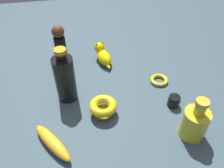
% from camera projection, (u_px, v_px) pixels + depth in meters
% --- Properties ---
extents(ground, '(2.00, 2.00, 0.00)m').
position_uv_depth(ground, '(112.00, 95.00, 0.95)').
color(ground, '#384C56').
extents(bangle, '(0.08, 0.08, 0.02)m').
position_uv_depth(bangle, '(159.00, 80.00, 1.01)').
color(bangle, gold).
rests_on(bangle, ground).
extents(person_figure_adult, '(0.07, 0.07, 0.19)m').
position_uv_depth(person_figure_adult, '(60.00, 45.00, 1.04)').
color(person_figure_adult, black).
rests_on(person_figure_adult, ground).
extents(bottle_tall, '(0.08, 0.08, 0.23)m').
position_uv_depth(bottle_tall, '(65.00, 78.00, 0.88)').
color(bottle_tall, black).
rests_on(bottle_tall, ground).
extents(bowl, '(0.10, 0.10, 0.06)m').
position_uv_depth(bowl, '(103.00, 107.00, 0.86)').
color(bowl, '#C79C0E').
rests_on(bowl, ground).
extents(banana, '(0.18, 0.14, 0.04)m').
position_uv_depth(banana, '(53.00, 143.00, 0.76)').
color(banana, yellow).
rests_on(banana, ground).
extents(bottle_short, '(0.09, 0.09, 0.17)m').
position_uv_depth(bottle_short, '(195.00, 123.00, 0.77)').
color(bottle_short, gold).
rests_on(bottle_short, ground).
extents(nail_polish_jar, '(0.05, 0.05, 0.05)m').
position_uv_depth(nail_polish_jar, '(174.00, 101.00, 0.89)').
color(nail_polish_jar, black).
rests_on(nail_polish_jar, ground).
extents(cat_figurine, '(0.14, 0.08, 0.09)m').
position_uv_depth(cat_figurine, '(102.00, 55.00, 1.09)').
color(cat_figurine, yellow).
rests_on(cat_figurine, ground).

